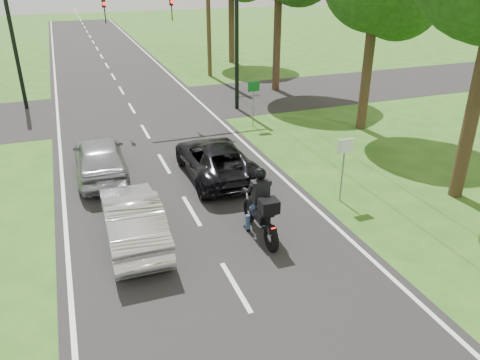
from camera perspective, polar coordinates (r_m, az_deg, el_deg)
name	(u,v)px	position (r m, az deg, el deg)	size (l,w,h in m)	color
ground	(236,287)	(11.43, -0.54, -12.90)	(140.00, 140.00, 0.00)	#275919
road	(154,146)	(20.00, -10.46, 4.07)	(8.00, 100.00, 0.01)	black
cross_road	(132,108)	(25.65, -13.06, 8.51)	(60.00, 7.00, 0.01)	black
motorcycle_rider	(261,210)	(12.92, 2.59, -3.72)	(0.68, 2.41, 2.08)	black
dark_suv	(215,159)	(16.67, -3.02, 2.56)	(2.15, 4.67, 1.30)	black
silver_sedan	(133,219)	(13.05, -12.94, -4.63)	(1.47, 4.21, 1.39)	silver
silver_suv	(100,157)	(17.32, -16.70, 2.67)	(1.73, 4.31, 1.47)	#9A9CA1
traffic_signal	(200,29)	(23.55, -4.87, 17.91)	(6.38, 0.44, 6.00)	black
signal_pole_far	(15,50)	(26.87, -25.70, 14.06)	(0.20, 0.20, 6.00)	black
sign_white	(345,155)	(14.87, 12.63, 3.00)	(0.55, 0.07, 2.12)	slate
sign_green	(254,93)	(21.72, 1.67, 10.56)	(0.55, 0.07, 2.12)	slate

